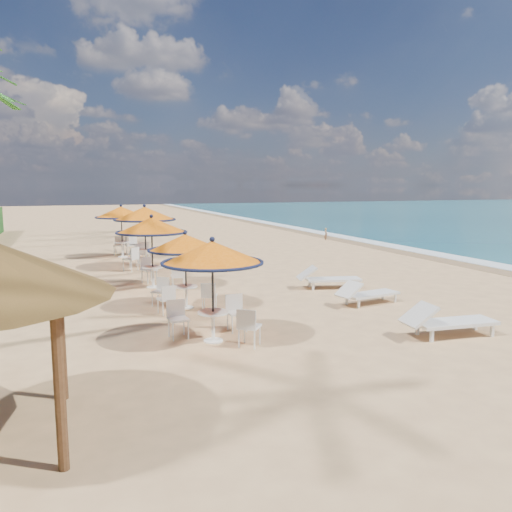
{
  "coord_description": "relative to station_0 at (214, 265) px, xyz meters",
  "views": [
    {
      "loc": [
        -7.61,
        -9.91,
        3.38
      ],
      "look_at": [
        -2.17,
        4.4,
        1.2
      ],
      "focal_mm": 35.0,
      "sensor_mm": 36.0,
      "label": 1
    }
  ],
  "objects": [
    {
      "name": "station_0",
      "position": [
        0.0,
        0.0,
        0.0
      ],
      "size": [
        2.2,
        2.2,
        2.3
      ],
      "color": "black",
      "rests_on": "ground"
    },
    {
      "name": "ground",
      "position": [
        4.71,
        -0.26,
        -1.68
      ],
      "size": [
        160.0,
        160.0,
        0.0
      ],
      "primitive_type": "plane",
      "color": "tan",
      "rests_on": "ground"
    },
    {
      "name": "lounger_mid",
      "position": [
        4.98,
        1.72,
        -1.35
      ],
      "size": [
        2.03,
        0.91,
        0.7
      ],
      "rotation": [
        0.0,
        0.0,
        0.16
      ],
      "color": "white",
      "rests_on": "ground"
    },
    {
      "name": "lounger_far",
      "position": [
        5.03,
        4.12,
        -1.33
      ],
      "size": [
        2.19,
        1.13,
        0.75
      ],
      "rotation": [
        0.0,
        0.0,
        -0.24
      ],
      "color": "white",
      "rests_on": "ground"
    },
    {
      "name": "lounger_near",
      "position": [
        4.95,
        -1.54,
        -1.31
      ],
      "size": [
        2.25,
        0.91,
        0.79
      ],
      "rotation": [
        0.0,
        0.0,
        -0.1
      ],
      "color": "white",
      "rests_on": "ground"
    },
    {
      "name": "person",
      "position": [
        12.05,
        16.99,
        -1.27
      ],
      "size": [
        0.25,
        0.33,
        0.82
      ],
      "primitive_type": "imported",
      "rotation": [
        0.0,
        0.0,
        1.37
      ],
      "color": "#845F43",
      "rests_on": "ground"
    },
    {
      "name": "foam_strip",
      "position": [
        14.01,
        9.74,
        -1.68
      ],
      "size": [
        1.2,
        140.0,
        0.04
      ],
      "primitive_type": "cube",
      "color": "white",
      "rests_on": "ground"
    },
    {
      "name": "station_2",
      "position": [
        -0.27,
        6.28,
        0.18
      ],
      "size": [
        2.34,
        2.36,
        2.44
      ],
      "color": "black",
      "rests_on": "ground"
    },
    {
      "name": "station_1",
      "position": [
        0.05,
        3.11,
        -0.11
      ],
      "size": [
        2.06,
        2.06,
        2.15
      ],
      "color": "black",
      "rests_on": "ground"
    },
    {
      "name": "station_3",
      "position": [
        0.03,
        10.54,
        0.23
      ],
      "size": [
        2.51,
        2.51,
        2.62
      ],
      "color": "black",
      "rests_on": "ground"
    },
    {
      "name": "wetsand_band",
      "position": [
        13.11,
        9.74,
        -1.68
      ],
      "size": [
        1.4,
        140.0,
        0.02
      ],
      "primitive_type": "cube",
      "color": "olive",
      "rests_on": "ground"
    },
    {
      "name": "station_4",
      "position": [
        -0.45,
        14.05,
        0.15
      ],
      "size": [
        2.4,
        2.4,
        2.5
      ],
      "color": "black",
      "rests_on": "ground"
    }
  ]
}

